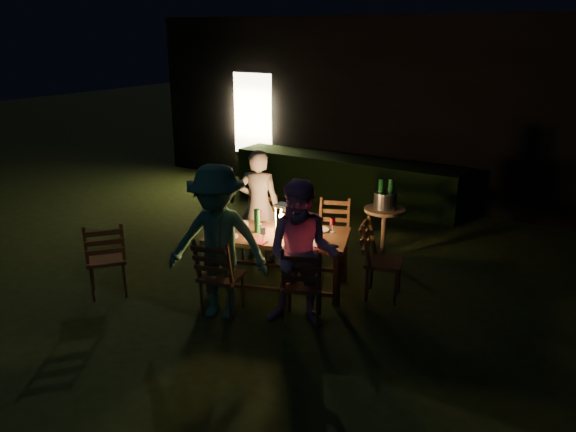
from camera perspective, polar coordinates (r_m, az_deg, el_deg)
The scene contains 29 objects.
garden_envelope at distance 11.90m, azimuth 13.36°, elevation 11.26°, with size 40.00×40.00×3.20m.
dining_table at distance 6.61m, azimuth -1.04°, elevation -2.35°, with size 1.82×1.32×0.68m.
chair_near_left at distance 6.18m, azimuth -6.80°, elevation -7.36°, with size 0.50×0.53×0.94m.
chair_near_right at distance 5.97m, azimuth 1.53°, elevation -8.28°, with size 0.55×0.56×0.91m.
chair_far_left at distance 7.53m, azimuth -3.01°, elevation -2.51°, with size 0.50×0.52×0.90m.
chair_far_right at distance 7.34m, azimuth 4.54°, elevation -3.09°, with size 0.53×0.55×0.90m.
chair_end at distance 6.58m, azimuth 9.52°, elevation -5.80°, with size 0.54×0.52×0.94m.
chair_spare at distance 6.87m, azimuth -17.86°, elevation -5.35°, with size 0.63×0.63×0.97m.
person_house_side at distance 7.42m, azimuth -2.98°, elevation 1.08°, with size 0.55×0.36×1.50m, color beige.
person_opp_right at distance 5.71m, azimuth 1.46°, elevation -3.96°, with size 0.76×0.59×1.56m, color #D693BC.
person_opp_left at distance 5.91m, azimuth -7.14°, elevation -2.72°, with size 1.08×0.62×1.68m, color #397256.
lantern at distance 6.57m, azimuth -0.53°, elevation -0.39°, with size 0.16×0.16×0.35m.
plate_far_left at distance 6.92m, azimuth -5.07°, elevation -0.78°, with size 0.25×0.25×0.01m, color white.
plate_near_left at distance 6.53m, azimuth -6.20°, elevation -2.02°, with size 0.25×0.25×0.01m, color white.
plate_far_right at distance 6.70m, azimuth 3.13°, elevation -1.38°, with size 0.25×0.25×0.01m, color white.
plate_near_right at distance 6.30m, azimuth 2.49°, elevation -2.71°, with size 0.25×0.25×0.01m, color white.
wineglass_a at distance 6.88m, azimuth -2.95°, elevation -0.14°, with size 0.06×0.06×0.18m, color #59070F, non-canonical shape.
wineglass_b at distance 6.64m, azimuth -7.35°, elevation -0.96°, with size 0.06×0.06×0.18m, color #59070F, non-canonical shape.
wineglass_c at distance 6.24m, azimuth 1.04°, elevation -2.11°, with size 0.06×0.06×0.18m, color #59070F, non-canonical shape.
wineglass_d at distance 6.62m, azimuth 4.54°, elevation -0.94°, with size 0.06×0.06×0.18m, color #59070F, non-canonical shape.
wineglass_e at distance 6.30m, azimuth -2.56°, elevation -1.90°, with size 0.06×0.06×0.18m, color silver, non-canonical shape.
bottle_table at distance 6.60m, azimuth -3.17°, elevation -0.49°, with size 0.07×0.07×0.28m, color #0F471E.
napkin_left at distance 6.33m, azimuth -3.04°, elevation -2.62°, with size 0.18×0.14×0.01m, color red.
napkin_right at distance 6.21m, azimuth 3.27°, elevation -3.05°, with size 0.18×0.14×0.01m, color red.
phone at distance 6.48m, azimuth -7.01°, elevation -2.24°, with size 0.14×0.07×0.01m, color black.
side_table at distance 7.50m, azimuth 9.77°, elevation 0.16°, with size 0.54×0.54×0.73m.
ice_bucket at distance 7.45m, azimuth 9.85°, elevation 1.59°, with size 0.30×0.30×0.22m, color #A5A8AD.
bottle_bucket_a at distance 7.41m, azimuth 9.40°, elevation 1.95°, with size 0.07×0.07×0.32m, color #0F471E.
bottle_bucket_b at distance 7.45m, azimuth 10.35°, elevation 1.97°, with size 0.07×0.07×0.32m, color #0F471E.
Camera 1 is at (3.76, -5.05, 2.95)m, focal length 35.00 mm.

